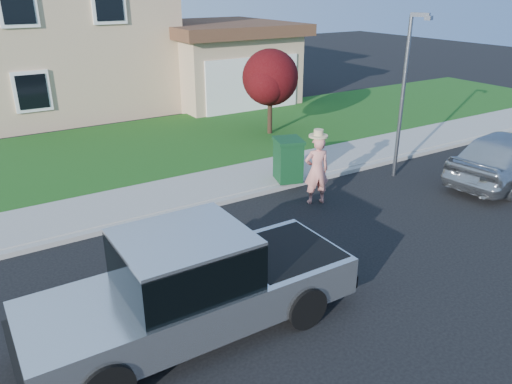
% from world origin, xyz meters
% --- Properties ---
extents(ground, '(80.00, 80.00, 0.00)m').
position_xyz_m(ground, '(0.00, 0.00, 0.00)').
color(ground, black).
rests_on(ground, ground).
extents(curb, '(40.00, 0.20, 0.12)m').
position_xyz_m(curb, '(1.00, 2.90, 0.06)').
color(curb, gray).
rests_on(curb, ground).
extents(sidewalk, '(40.00, 2.00, 0.15)m').
position_xyz_m(sidewalk, '(1.00, 4.00, 0.07)').
color(sidewalk, gray).
rests_on(sidewalk, ground).
extents(lawn, '(40.00, 7.00, 0.10)m').
position_xyz_m(lawn, '(1.00, 8.50, 0.05)').
color(lawn, '#143D11').
rests_on(lawn, ground).
extents(house, '(14.00, 11.30, 6.85)m').
position_xyz_m(house, '(1.31, 16.38, 3.17)').
color(house, tan).
rests_on(house, ground).
extents(pickup_truck, '(5.43, 2.09, 1.78)m').
position_xyz_m(pickup_truck, '(-2.27, -1.37, 0.83)').
color(pickup_truck, black).
rests_on(pickup_truck, ground).
extents(woman, '(0.75, 0.61, 1.96)m').
position_xyz_m(woman, '(2.65, 1.68, 0.93)').
color(woman, '#DE857A').
rests_on(woman, ground).
extents(sedan, '(4.68, 2.39, 1.53)m').
position_xyz_m(sedan, '(8.18, -0.04, 0.76)').
color(sedan, '#B2B5B9').
rests_on(sedan, ground).
extents(ornamental_tree, '(2.24, 2.02, 3.08)m').
position_xyz_m(ornamental_tree, '(5.13, 7.52, 2.07)').
color(ornamental_tree, black).
rests_on(ornamental_tree, lawn).
extents(trash_bin, '(0.96, 1.03, 1.19)m').
position_xyz_m(trash_bin, '(2.78, 3.10, 0.75)').
color(trash_bin, '#103A1C').
rests_on(trash_bin, sidewalk).
extents(street_lamp, '(0.36, 0.59, 4.59)m').
position_xyz_m(street_lamp, '(5.89, 1.95, 2.62)').
color(street_lamp, slate).
rests_on(street_lamp, ground).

